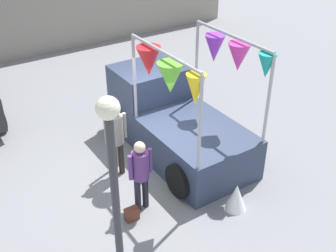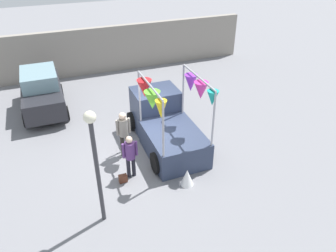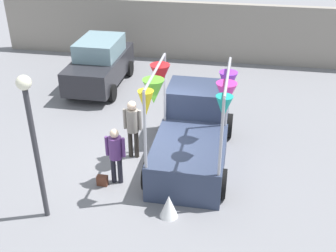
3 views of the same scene
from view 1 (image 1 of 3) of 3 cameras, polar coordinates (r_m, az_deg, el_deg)
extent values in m
plane|color=slate|center=(9.96, -2.69, -5.70)|extent=(60.00, 60.00, 0.00)
cube|color=#2D3851|center=(9.81, 3.77, -2.82)|extent=(1.90, 2.60, 1.00)
cube|color=#2D3851|center=(11.04, -2.37, 3.74)|extent=(1.80, 1.40, 1.80)
cube|color=#8CB2C6|center=(10.84, -2.42, 5.85)|extent=(1.76, 1.37, 0.60)
cylinder|color=black|center=(11.17, -7.42, 0.79)|extent=(0.22, 0.76, 0.76)
cylinder|color=black|center=(11.99, 0.69, 3.31)|extent=(0.22, 0.76, 0.76)
cylinder|color=black|center=(8.97, 1.52, -7.40)|extent=(0.22, 0.76, 0.76)
cylinder|color=black|center=(9.97, 10.55, -3.55)|extent=(0.22, 0.76, 0.76)
cylinder|color=#A5A5AD|center=(9.56, -4.55, 6.49)|extent=(0.07, 0.07, 2.00)
cylinder|color=#A5A5AD|center=(10.43, 3.89, 8.67)|extent=(0.07, 0.07, 2.00)
cylinder|color=#A5A5AD|center=(7.74, 4.36, 0.25)|extent=(0.07, 0.07, 2.00)
cylinder|color=#A5A5AD|center=(8.80, 13.44, 3.43)|extent=(0.07, 0.07, 2.00)
cylinder|color=#A5A5AD|center=(8.21, -0.58, 9.93)|extent=(0.07, 2.44, 0.07)
cylinder|color=#A5A5AD|center=(9.21, 8.75, 11.95)|extent=(0.07, 2.44, 0.07)
cone|color=yellow|center=(7.56, 3.77, 4.92)|extent=(0.50, 0.50, 0.61)
cone|color=teal|center=(8.62, 13.20, 7.97)|extent=(0.52, 0.52, 0.52)
cone|color=#66CC33|center=(8.20, 0.34, 6.52)|extent=(0.71, 0.71, 0.63)
cone|color=#D83399|center=(9.18, 9.53, 9.17)|extent=(0.59, 0.59, 0.62)
cone|color=red|center=(8.80, -2.63, 8.75)|extent=(0.67, 0.67, 0.63)
cone|color=purple|center=(9.77, 6.29, 10.40)|extent=(0.50, 0.50, 0.64)
cylinder|color=black|center=(12.12, -21.74, 0.91)|extent=(0.18, 0.64, 0.64)
cylinder|color=black|center=(8.63, -4.13, -9.21)|extent=(0.13, 0.13, 0.77)
cylinder|color=black|center=(8.70, -3.09, -8.80)|extent=(0.13, 0.13, 0.77)
cylinder|color=#593372|center=(8.24, -3.76, -5.33)|extent=(0.34, 0.34, 0.61)
sphere|color=beige|center=(8.00, -3.86, -2.91)|extent=(0.23, 0.23, 0.23)
cylinder|color=#593372|center=(8.14, -5.12, -5.65)|extent=(0.09, 0.09, 0.55)
cylinder|color=#593372|center=(8.31, -2.45, -4.68)|extent=(0.09, 0.09, 0.55)
cylinder|color=#2D2823|center=(9.56, -7.31, -4.56)|extent=(0.13, 0.13, 0.85)
cylinder|color=#2D2823|center=(9.63, -6.36, -4.22)|extent=(0.13, 0.13, 0.85)
cylinder|color=gray|center=(9.18, -7.13, -0.48)|extent=(0.34, 0.34, 0.68)
sphere|color=beige|center=(8.94, -7.32, 2.07)|extent=(0.26, 0.26, 0.26)
cylinder|color=gray|center=(9.08, -8.37, -0.70)|extent=(0.09, 0.09, 0.61)
cylinder|color=gray|center=(9.24, -5.93, 0.08)|extent=(0.09, 0.09, 0.61)
cube|color=#592D1E|center=(8.57, -4.93, -11.79)|extent=(0.28, 0.16, 0.28)
cylinder|color=#333338|center=(6.35, -6.94, -11.99)|extent=(0.12, 0.12, 3.28)
sphere|color=#F2EDCC|center=(5.30, -8.15, 2.41)|extent=(0.32, 0.32, 0.32)
cube|color=gray|center=(16.75, -18.71, 13.27)|extent=(18.00, 0.36, 2.60)
cone|color=white|center=(8.79, 9.22, -9.48)|extent=(0.49, 0.49, 0.60)
camera|label=2|loc=(3.30, 130.54, 6.25)|focal=35.00mm
camera|label=3|loc=(6.85, 86.51, 10.31)|focal=45.00mm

